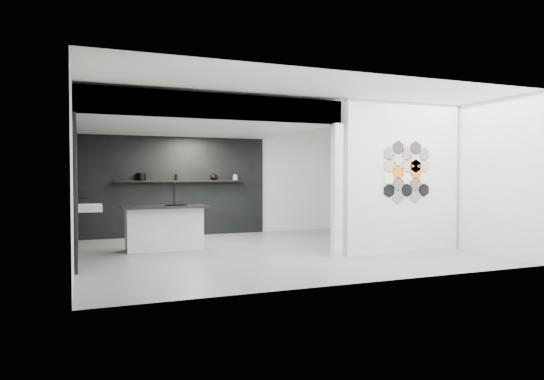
{
  "coord_description": "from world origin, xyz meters",
  "views": [
    {
      "loc": [
        -3.41,
        -8.53,
        1.44
      ],
      "look_at": [
        0.1,
        0.3,
        1.15
      ],
      "focal_mm": 32.0,
      "sensor_mm": 36.0,
      "label": 1
    }
  ],
  "objects_px": {
    "glass_vase": "(235,177)",
    "kitchen_island": "(164,227)",
    "bottle_dark": "(176,177)",
    "utensil_cup": "(137,178)",
    "stockpot": "(141,177)",
    "wall_basin": "(90,208)",
    "glass_bowl": "(235,178)",
    "kettle": "(214,177)",
    "partition_panel": "(403,177)"
  },
  "relations": [
    {
      "from": "wall_basin",
      "to": "glass_vase",
      "type": "relative_size",
      "value": 4.3
    },
    {
      "from": "wall_basin",
      "to": "stockpot",
      "type": "height_order",
      "value": "stockpot"
    },
    {
      "from": "glass_vase",
      "to": "utensil_cup",
      "type": "height_order",
      "value": "glass_vase"
    },
    {
      "from": "kettle",
      "to": "glass_vase",
      "type": "height_order",
      "value": "kettle"
    },
    {
      "from": "kitchen_island",
      "to": "glass_bowl",
      "type": "bearing_deg",
      "value": 43.69
    },
    {
      "from": "stockpot",
      "to": "utensil_cup",
      "type": "bearing_deg",
      "value": 180.0
    },
    {
      "from": "stockpot",
      "to": "bottle_dark",
      "type": "relative_size",
      "value": 1.45
    },
    {
      "from": "wall_basin",
      "to": "stockpot",
      "type": "relative_size",
      "value": 2.83
    },
    {
      "from": "glass_vase",
      "to": "kitchen_island",
      "type": "bearing_deg",
      "value": -135.99
    },
    {
      "from": "kettle",
      "to": "utensil_cup",
      "type": "height_order",
      "value": "kettle"
    },
    {
      "from": "kitchen_island",
      "to": "kettle",
      "type": "xyz_separation_m",
      "value": [
        1.51,
        1.98,
        0.95
      ]
    },
    {
      "from": "stockpot",
      "to": "glass_vase",
      "type": "bearing_deg",
      "value": 0.0
    },
    {
      "from": "kitchen_island",
      "to": "utensil_cup",
      "type": "distance_m",
      "value": 2.21
    },
    {
      "from": "glass_bowl",
      "to": "bottle_dark",
      "type": "height_order",
      "value": "bottle_dark"
    },
    {
      "from": "partition_panel",
      "to": "kettle",
      "type": "bearing_deg",
      "value": 124.09
    },
    {
      "from": "partition_panel",
      "to": "glass_vase",
      "type": "height_order",
      "value": "partition_panel"
    },
    {
      "from": "stockpot",
      "to": "utensil_cup",
      "type": "xyz_separation_m",
      "value": [
        -0.08,
        0.0,
        -0.04
      ]
    },
    {
      "from": "wall_basin",
      "to": "bottle_dark",
      "type": "distance_m",
      "value": 2.88
    },
    {
      "from": "bottle_dark",
      "to": "kettle",
      "type": "bearing_deg",
      "value": 0.0
    },
    {
      "from": "kettle",
      "to": "glass_vase",
      "type": "bearing_deg",
      "value": -24.05
    },
    {
      "from": "partition_panel",
      "to": "glass_vase",
      "type": "bearing_deg",
      "value": 118.23
    },
    {
      "from": "stockpot",
      "to": "kettle",
      "type": "xyz_separation_m",
      "value": [
        1.71,
        0.0,
        -0.01
      ]
    },
    {
      "from": "partition_panel",
      "to": "kitchen_island",
      "type": "relative_size",
      "value": 1.73
    },
    {
      "from": "partition_panel",
      "to": "bottle_dark",
      "type": "relative_size",
      "value": 19.11
    },
    {
      "from": "partition_panel",
      "to": "utensil_cup",
      "type": "height_order",
      "value": "partition_panel"
    },
    {
      "from": "partition_panel",
      "to": "kettle",
      "type": "distance_m",
      "value": 4.67
    },
    {
      "from": "kitchen_island",
      "to": "bottle_dark",
      "type": "xyz_separation_m",
      "value": [
        0.59,
        1.98,
        0.95
      ]
    },
    {
      "from": "bottle_dark",
      "to": "utensil_cup",
      "type": "distance_m",
      "value": 0.88
    },
    {
      "from": "wall_basin",
      "to": "glass_bowl",
      "type": "bearing_deg",
      "value": 31.35
    },
    {
      "from": "partition_panel",
      "to": "kitchen_island",
      "type": "height_order",
      "value": "partition_panel"
    },
    {
      "from": "stockpot",
      "to": "bottle_dark",
      "type": "distance_m",
      "value": 0.8
    },
    {
      "from": "bottle_dark",
      "to": "utensil_cup",
      "type": "bearing_deg",
      "value": 180.0
    },
    {
      "from": "utensil_cup",
      "to": "glass_bowl",
      "type": "bearing_deg",
      "value": 0.0
    },
    {
      "from": "kettle",
      "to": "utensil_cup",
      "type": "distance_m",
      "value": 1.8
    },
    {
      "from": "kitchen_island",
      "to": "glass_vase",
      "type": "relative_size",
      "value": 11.6
    },
    {
      "from": "stockpot",
      "to": "bottle_dark",
      "type": "bearing_deg",
      "value": 0.0
    },
    {
      "from": "partition_panel",
      "to": "utensil_cup",
      "type": "xyz_separation_m",
      "value": [
        -4.41,
        3.87,
        -0.03
      ]
    },
    {
      "from": "partition_panel",
      "to": "kettle",
      "type": "height_order",
      "value": "partition_panel"
    },
    {
      "from": "kettle",
      "to": "glass_vase",
      "type": "xyz_separation_m",
      "value": [
        0.54,
        0.0,
        -0.0
      ]
    },
    {
      "from": "kitchen_island",
      "to": "utensil_cup",
      "type": "xyz_separation_m",
      "value": [
        -0.29,
        1.98,
        0.93
      ]
    },
    {
      "from": "partition_panel",
      "to": "kitchen_island",
      "type": "bearing_deg",
      "value": 155.44
    },
    {
      "from": "partition_panel",
      "to": "wall_basin",
      "type": "bearing_deg",
      "value": 161.77
    },
    {
      "from": "glass_bowl",
      "to": "bottle_dark",
      "type": "xyz_separation_m",
      "value": [
        -1.46,
        0.0,
        0.03
      ]
    },
    {
      "from": "glass_bowl",
      "to": "utensil_cup",
      "type": "bearing_deg",
      "value": 180.0
    },
    {
      "from": "stockpot",
      "to": "bottle_dark",
      "type": "height_order",
      "value": "stockpot"
    },
    {
      "from": "stockpot",
      "to": "kettle",
      "type": "distance_m",
      "value": 1.71
    },
    {
      "from": "partition_panel",
      "to": "glass_bowl",
      "type": "relative_size",
      "value": 22.31
    },
    {
      "from": "wall_basin",
      "to": "utensil_cup",
      "type": "bearing_deg",
      "value": 62.94
    },
    {
      "from": "kitchen_island",
      "to": "utensil_cup",
      "type": "bearing_deg",
      "value": 97.89
    },
    {
      "from": "partition_panel",
      "to": "wall_basin",
      "type": "relative_size",
      "value": 4.67
    }
  ]
}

